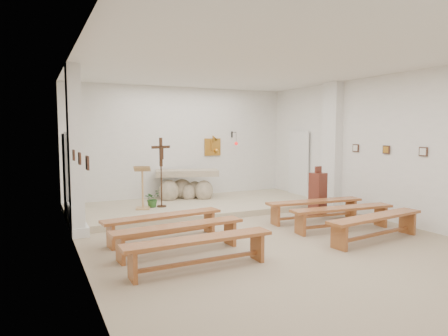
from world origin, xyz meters
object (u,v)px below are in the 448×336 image
crucifix_stand (161,167)px  bench_right_third (376,222)px  bench_right_second (342,213)px  donation_pedestal (318,194)px  bench_right_front (315,206)px  lectern (143,187)px  bench_left_third (199,246)px  altar (186,187)px  bench_left_front (163,221)px  bench_left_second (179,232)px

crucifix_stand → bench_right_third: crucifix_stand is taller
crucifix_stand → bench_right_second: 4.73m
donation_pedestal → bench_right_front: bearing=-146.3°
lectern → bench_left_third: (-0.24, -4.44, -0.33)m
altar → bench_left_front: size_ratio=0.79×
donation_pedestal → bench_right_second: (-0.51, -1.47, -0.17)m
bench_left_third → bench_right_front: bearing=25.7°
bench_left_second → bench_left_front: bearing=85.4°
altar → bench_right_front: altar is taller
bench_right_front → bench_right_third: size_ratio=1.00×
bench_left_front → bench_left_second: 0.94m
crucifix_stand → altar: bearing=24.2°
altar → crucifix_stand: (-1.04, -0.93, 0.70)m
bench_right_second → altar: bearing=118.3°
lectern → bench_right_second: bearing=-26.3°
bench_left_second → bench_right_third: size_ratio=1.00×
altar → bench_left_third: bearing=-91.4°
altar → lectern: (-1.58, -1.02, 0.21)m
bench_left_front → bench_left_third: same height
bench_right_second → lectern: bearing=140.2°
altar → bench_left_second: 4.87m
bench_left_front → bench_right_third: bearing=-33.4°
donation_pedestal → bench_left_second: bearing=-173.2°
bench_right_front → bench_left_third: bearing=-147.9°
crucifix_stand → bench_left_front: crucifix_stand is taller
altar → bench_left_second: altar is taller
donation_pedestal → bench_right_front: donation_pedestal is taller
crucifix_stand → bench_right_second: (2.98, -3.59, -0.83)m
donation_pedestal → bench_right_third: bearing=-114.2°
lectern → donation_pedestal: 4.51m
bench_right_second → bench_right_third: bearing=-84.9°
bench_left_second → lectern: bearing=81.5°
bench_right_front → bench_right_third: (0.00, -1.89, 0.00)m
lectern → donation_pedestal: lectern is taller
altar → bench_left_front: (-1.81, -3.57, -0.13)m
bench_right_third → lectern: bearing=121.2°
bench_right_front → donation_pedestal: bearing=51.3°
altar → bench_right_front: size_ratio=0.79×
donation_pedestal → bench_left_third: size_ratio=0.52×
altar → bench_left_front: altar is taller
bench_right_front → bench_right_third: 1.89m
bench_left_third → bench_right_second: bearing=13.2°
lectern → bench_left_front: 2.59m
bench_left_third → donation_pedestal: bearing=28.6°
donation_pedestal → bench_right_third: size_ratio=0.51×
crucifix_stand → bench_left_third: size_ratio=0.75×
lectern → bench_left_front: (-0.24, -2.55, -0.33)m
bench_left_third → bench_left_second: bearing=89.0°
bench_right_front → bench_left_second: 3.86m
bench_left_front → bench_right_second: bearing=-20.8°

